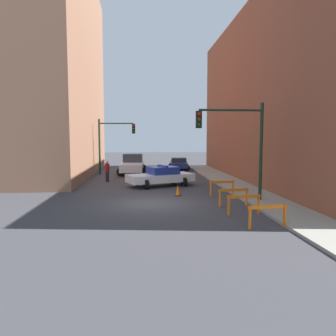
{
  "coord_description": "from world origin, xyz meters",
  "views": [
    {
      "loc": [
        -0.56,
        -17.09,
        3.48
      ],
      "look_at": [
        1.35,
        5.65,
        1.35
      ],
      "focal_mm": 35.0,
      "sensor_mm": 36.0,
      "label": 1
    }
  ],
  "objects": [
    {
      "name": "ground_plane",
      "position": [
        0.0,
        0.0,
        0.0
      ],
      "size": [
        120.0,
        120.0,
        0.0
      ],
      "primitive_type": "plane",
      "color": "#38383D"
    },
    {
      "name": "sidewalk_right",
      "position": [
        6.2,
        0.0,
        0.06
      ],
      "size": [
        2.4,
        44.0,
        0.12
      ],
      "color": "gray",
      "rests_on": "ground_plane"
    },
    {
      "name": "building_corner_left",
      "position": [
        -12.0,
        14.0,
        9.31
      ],
      "size": [
        14.0,
        20.0,
        18.63
      ],
      "color": "#93664C",
      "rests_on": "ground_plane"
    },
    {
      "name": "building_right",
      "position": [
        13.4,
        8.0,
        6.75
      ],
      "size": [
        12.0,
        28.0,
        13.5
      ],
      "color": "brown",
      "rests_on": "ground_plane"
    },
    {
      "name": "traffic_light_near",
      "position": [
        4.73,
        0.03,
        3.53
      ],
      "size": [
        3.64,
        0.35,
        5.2
      ],
      "color": "black",
      "rests_on": "sidewalk_right"
    },
    {
      "name": "traffic_light_far",
      "position": [
        -3.3,
        14.11,
        3.4
      ],
      "size": [
        3.44,
        0.35,
        5.2
      ],
      "color": "black",
      "rests_on": "ground_plane"
    },
    {
      "name": "police_car",
      "position": [
        0.89,
        6.12,
        0.72
      ],
      "size": [
        5.05,
        3.45,
        1.52
      ],
      "rotation": [
        0.0,
        0.0,
        1.95
      ],
      "color": "white",
      "rests_on": "ground_plane"
    },
    {
      "name": "white_truck",
      "position": [
        -1.34,
        14.18,
        0.91
      ],
      "size": [
        2.77,
        5.47,
        1.9
      ],
      "rotation": [
        0.0,
        0.0,
        -0.04
      ],
      "color": "silver",
      "rests_on": "ground_plane"
    },
    {
      "name": "parked_car_near",
      "position": [
        3.55,
        17.96,
        0.67
      ],
      "size": [
        2.52,
        4.44,
        1.31
      ],
      "rotation": [
        0.0,
        0.0,
        -0.09
      ],
      "color": "navy",
      "rests_on": "ground_plane"
    },
    {
      "name": "pedestrian_crossing",
      "position": [
        -3.19,
        8.79,
        0.86
      ],
      "size": [
        0.39,
        0.39,
        1.66
      ],
      "rotation": [
        0.0,
        0.0,
        6.2
      ],
      "color": "black",
      "rests_on": "ground_plane"
    },
    {
      "name": "barrier_front",
      "position": [
        4.28,
        -5.12,
        0.62
      ],
      "size": [
        1.6,
        0.32,
        0.9
      ],
      "rotation": [
        0.0,
        0.0,
        0.11
      ],
      "color": "orange",
      "rests_on": "ground_plane"
    },
    {
      "name": "barrier_mid",
      "position": [
        4.07,
        -2.88,
        0.62
      ],
      "size": [
        1.59,
        0.34,
        0.9
      ],
      "rotation": [
        0.0,
        0.0,
        0.12
      ],
      "color": "orange",
      "rests_on": "ground_plane"
    },
    {
      "name": "barrier_back",
      "position": [
        4.12,
        -1.04,
        0.62
      ],
      "size": [
        1.59,
        0.34,
        0.9
      ],
      "rotation": [
        0.0,
        0.0,
        0.12
      ],
      "color": "orange",
      "rests_on": "ground_plane"
    },
    {
      "name": "barrier_corner",
      "position": [
        4.29,
        1.97,
        0.62
      ],
      "size": [
        1.59,
        0.39,
        0.9
      ],
      "rotation": [
        0.0,
        0.0,
        0.16
      ],
      "color": "orange",
      "rests_on": "ground_plane"
    },
    {
      "name": "traffic_cone",
      "position": [
        1.65,
        2.21,
        0.32
      ],
      "size": [
        0.36,
        0.36,
        0.66
      ],
      "color": "black",
      "rests_on": "ground_plane"
    }
  ]
}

